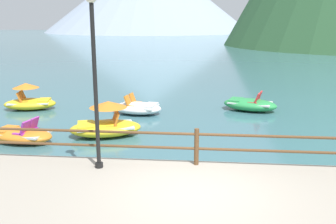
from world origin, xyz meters
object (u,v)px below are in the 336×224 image
at_px(pedal_boat_3, 30,101).
at_px(pedal_boat_4, 138,108).
at_px(lamp_post, 94,66).
at_px(pedal_boat_1, 21,135).
at_px(pedal_boat_2, 250,104).
at_px(pedal_boat_0, 106,124).

distance_m(pedal_boat_3, pedal_boat_4, 5.05).
xyz_separation_m(lamp_post, pedal_boat_1, (-3.47, 2.85, -2.69)).
bearing_deg(pedal_boat_3, lamp_post, -54.21).
distance_m(pedal_boat_1, pedal_boat_4, 5.30).
bearing_deg(lamp_post, pedal_boat_2, 60.15).
xyz_separation_m(lamp_post, pedal_boat_0, (-0.84, 3.81, -2.53)).
bearing_deg(pedal_boat_4, pedal_boat_1, -127.07).
relative_size(lamp_post, pedal_boat_3, 1.70).
bearing_deg(pedal_boat_4, lamp_post, -87.78).
height_order(lamp_post, pedal_boat_3, lamp_post).
height_order(pedal_boat_0, pedal_boat_3, pedal_boat_0).
bearing_deg(pedal_boat_3, pedal_boat_4, -3.37).
height_order(lamp_post, pedal_boat_2, lamp_post).
bearing_deg(pedal_boat_0, pedal_boat_3, 141.48).
xyz_separation_m(pedal_boat_1, pedal_boat_2, (8.13, 5.27, 0.03)).
relative_size(pedal_boat_3, pedal_boat_4, 1.05).
bearing_deg(pedal_boat_4, pedal_boat_2, 11.91).
bearing_deg(lamp_post, pedal_boat_0, 102.40).
distance_m(pedal_boat_2, pedal_boat_4, 5.04).
height_order(lamp_post, pedal_boat_0, lamp_post).
height_order(pedal_boat_2, pedal_boat_3, pedal_boat_3).
bearing_deg(pedal_boat_1, lamp_post, -39.36).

